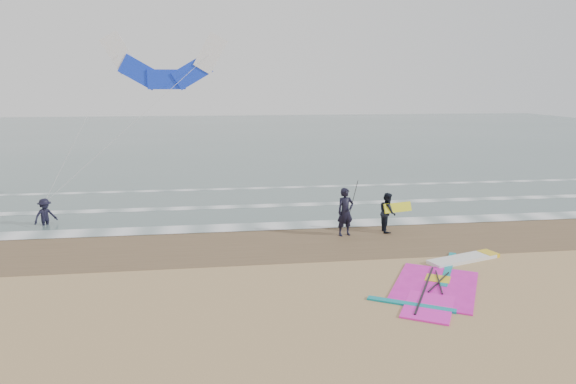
{
  "coord_description": "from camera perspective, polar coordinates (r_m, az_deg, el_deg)",
  "views": [
    {
      "loc": [
        -4.35,
        -13.06,
        6.05
      ],
      "look_at": [
        -1.89,
        5.0,
        2.2
      ],
      "focal_mm": 32.0,
      "sensor_mm": 36.0,
      "label": 1
    }
  ],
  "objects": [
    {
      "name": "ground",
      "position": [
        15.04,
        9.97,
        -11.99
      ],
      "size": [
        120.0,
        120.0,
        0.0
      ],
      "primitive_type": "plane",
      "color": "tan",
      "rests_on": "ground"
    },
    {
      "name": "sea_water",
      "position": [
        61.51,
        -3.7,
        6.28
      ],
      "size": [
        120.0,
        80.0,
        0.02
      ],
      "primitive_type": "cube",
      "color": "#47605E",
      "rests_on": "ground"
    },
    {
      "name": "wet_sand_band",
      "position": [
        20.46,
        4.89,
        -5.3
      ],
      "size": [
        120.0,
        5.0,
        0.01
      ],
      "primitive_type": "cube",
      "color": "brown",
      "rests_on": "ground"
    },
    {
      "name": "foam_waterline",
      "position": [
        24.65,
        2.64,
        -2.22
      ],
      "size": [
        120.0,
        9.15,
        0.02
      ],
      "color": "white",
      "rests_on": "ground"
    },
    {
      "name": "windsurf_rig",
      "position": [
        17.14,
        17.05,
        -9.17
      ],
      "size": [
        5.73,
        5.43,
        0.14
      ],
      "color": "white",
      "rests_on": "ground"
    },
    {
      "name": "person_standing",
      "position": [
        20.84,
        6.38,
        -2.22
      ],
      "size": [
        0.82,
        0.64,
        1.97
      ],
      "primitive_type": "imported",
      "rotation": [
        0.0,
        0.0,
        0.26
      ],
      "color": "black",
      "rests_on": "ground"
    },
    {
      "name": "person_walking",
      "position": [
        21.67,
        10.98,
        -2.23
      ],
      "size": [
        0.67,
        0.84,
        1.66
      ],
      "primitive_type": "imported",
      "rotation": [
        0.0,
        0.0,
        1.51
      ],
      "color": "black",
      "rests_on": "ground"
    },
    {
      "name": "person_wading",
      "position": [
        24.54,
        -25.43,
        -1.65
      ],
      "size": [
        1.13,
        1.11,
        1.56
      ],
      "primitive_type": "imported",
      "rotation": [
        0.0,
        0.0,
        0.76
      ],
      "color": "black",
      "rests_on": "ground"
    },
    {
      "name": "held_pole",
      "position": [
        20.8,
        7.22,
        -0.96
      ],
      "size": [
        0.17,
        0.86,
        1.82
      ],
      "color": "black",
      "rests_on": "ground"
    },
    {
      "name": "carried_kiteboard",
      "position": [
        21.66,
        12.09,
        -1.69
      ],
      "size": [
        1.3,
        0.51,
        0.39
      ],
      "color": "yellow",
      "rests_on": "ground"
    },
    {
      "name": "surf_kite",
      "position": [
        26.16,
        -13.45,
        13.43
      ],
      "size": [
        8.15,
        3.4,
        7.53
      ],
      "color": "white",
      "rests_on": "ground"
    }
  ]
}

